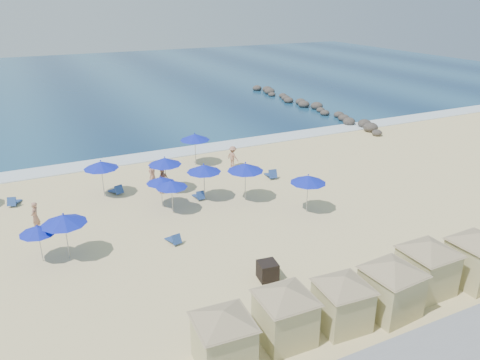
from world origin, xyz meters
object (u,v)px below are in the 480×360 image
cabana_0 (223,331)px  beachgoer_3 (152,173)px  umbrella_3 (64,219)px  umbrella_5 (161,180)px  umbrella_4 (101,165)px  umbrella_6 (171,184)px  cabana_2 (343,295)px  umbrella_12 (38,230)px  cabana_1 (285,307)px  umbrella_10 (245,167)px  rock_jetty (308,105)px  beachgoer_0 (35,217)px  umbrella_7 (165,161)px  beachgoer_2 (233,156)px  cabana_5 (477,251)px  umbrella_9 (195,137)px  beachgoer_1 (163,181)px  cabana_3 (392,280)px  cabana_4 (428,260)px  umbrella_11 (308,179)px  umbrella_8 (204,168)px  trash_bin (268,271)px

cabana_0 → beachgoer_3: 19.08m
umbrella_3 → umbrella_5: (6.33, 4.05, -0.40)m
umbrella_3 → umbrella_4: bearing=66.4°
umbrella_4 → umbrella_6: umbrella_4 is taller
cabana_2 → umbrella_3: (-9.49, 10.62, 0.77)m
umbrella_4 → umbrella_12: size_ratio=1.25×
cabana_1 → umbrella_3: bearing=123.8°
cabana_2 → umbrella_10: size_ratio=1.53×
umbrella_3 → umbrella_12: umbrella_3 is taller
rock_jetty → beachgoer_0: bearing=-148.7°
umbrella_7 → umbrella_5: bearing=-113.8°
umbrella_5 → beachgoer_2: bearing=33.6°
cabana_2 → beachgoer_3: size_ratio=2.60×
cabana_5 → umbrella_9: size_ratio=1.72×
umbrella_10 → beachgoer_3: 7.61m
umbrella_5 → beachgoer_1: bearing=70.8°
umbrella_3 → umbrella_12: 1.40m
umbrella_5 → beachgoer_0: 7.68m
umbrella_7 → beachgoer_3: 2.50m
umbrella_6 → beachgoer_3: (0.28, 5.46, -1.17)m
umbrella_3 → umbrella_10: size_ratio=0.96×
umbrella_6 → umbrella_7: 3.56m
cabana_0 → beachgoer_1: bearing=80.1°
cabana_0 → cabana_3: bearing=-2.3°
beachgoer_1 → beachgoer_0: bearing=-20.8°
cabana_0 → umbrella_7: bearing=79.3°
cabana_5 → cabana_1: bearing=177.2°
cabana_5 → umbrella_4: 22.96m
cabana_1 → umbrella_9: size_ratio=1.62×
cabana_5 → umbrella_5: 18.40m
umbrella_7 → beachgoer_0: (-8.63, -2.26, -1.37)m
cabana_1 → beachgoer_3: 18.67m
cabana_0 → cabana_5: cabana_5 is taller
cabana_1 → umbrella_10: umbrella_10 is taller
cabana_2 → umbrella_5: bearing=102.1°
umbrella_10 → beachgoer_2: 6.90m
umbrella_4 → umbrella_5: 4.60m
cabana_0 → cabana_2: cabana_0 is taller
umbrella_4 → cabana_1: bearing=-78.4°
cabana_5 → umbrella_12: bearing=148.9°
cabana_2 → cabana_5: cabana_5 is taller
cabana_2 → umbrella_3: size_ratio=1.59×
cabana_4 → umbrella_5: 16.55m
umbrella_3 → umbrella_11: size_ratio=1.02×
umbrella_7 → umbrella_8: 3.13m
trash_bin → umbrella_12: size_ratio=0.42×
rock_jetty → cabana_5: size_ratio=5.73×
cabana_4 → umbrella_9: bearing=98.9°
cabana_4 → beachgoer_3: 20.16m
beachgoer_0 → umbrella_4: bearing=152.9°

